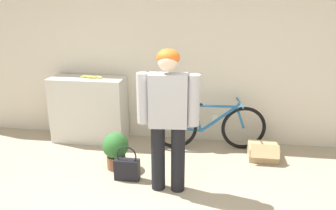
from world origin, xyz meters
The scene contains 8 objects.
wall_back centered at (0.00, 2.64, 1.30)m, with size 8.00×0.07×2.60m.
side_shelf centered at (-1.33, 2.37, 0.49)m, with size 1.10×0.44×0.98m.
person centered at (0.04, 1.17, 0.92)m, with size 0.67×0.23×1.60m.
bicycle centered at (0.47, 2.32, 0.34)m, with size 1.61×0.46×0.71m.
banana centered at (-1.25, 2.35, 1.00)m, with size 0.35×0.09×0.04m.
handbag centered at (-0.47, 1.31, 0.15)m, with size 0.30×0.11×0.43m.
cardboard_box centered at (1.21, 2.11, 0.10)m, with size 0.39×0.41×0.26m.
potted_plant centered at (-0.68, 1.56, 0.27)m, with size 0.33×0.33×0.48m.
Camera 1 is at (0.52, -2.07, 2.07)m, focal length 35.00 mm.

